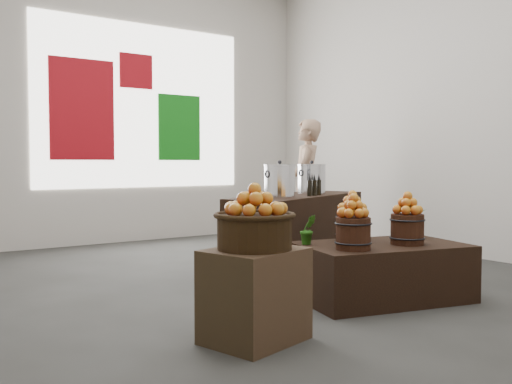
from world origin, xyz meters
TOP-DOWN VIEW (x-y plane):
  - ground at (0.00, 0.00)m, footprint 7.00×7.00m
  - back_wall at (0.00, 3.50)m, footprint 6.00×0.04m
  - back_opening at (0.30, 3.48)m, footprint 3.20×0.02m
  - deco_red_left at (-0.60, 3.47)m, footprint 0.90×0.04m
  - deco_green_right at (0.90, 3.47)m, footprint 0.70×0.04m
  - deco_red_upper at (0.20, 3.47)m, footprint 0.50×0.04m
  - crate at (-1.06, -1.42)m, footprint 0.71×0.64m
  - wicker_basket at (-1.06, -1.42)m, footprint 0.49×0.49m
  - apples_in_basket at (-1.06, -1.42)m, footprint 0.38×0.38m
  - display_table at (0.48, -1.10)m, footprint 1.54×1.15m
  - apple_bucket_front_left at (0.05, -1.19)m, footprint 0.28×0.28m
  - apples_in_bucket_front_left at (0.05, -1.19)m, footprint 0.21×0.21m
  - apple_bucket_front_right at (0.63, -1.24)m, footprint 0.28×0.28m
  - apples_in_bucket_front_right at (0.63, -1.24)m, footprint 0.21×0.21m
  - apple_bucket_rear at (0.40, -0.82)m, footprint 0.28×0.28m
  - apples_in_bucket_rear at (0.40, -0.82)m, footprint 0.21×0.21m
  - herb_garnish_right at (0.98, -0.99)m, footprint 0.26×0.23m
  - herb_garnish_left at (-0.06, -0.77)m, footprint 0.16×0.14m
  - counter at (0.69, 0.29)m, footprint 2.09×1.38m
  - stock_pot_left at (0.32, 0.13)m, footprint 0.31×0.31m
  - stock_pot_center at (0.98, 0.42)m, footprint 0.31×0.31m
  - oil_cruets at (0.77, 0.11)m, footprint 0.22×0.14m
  - shopper at (1.87, 1.60)m, footprint 0.75×0.75m

SIDE VIEW (x-z plane):
  - ground at x=0.00m, z-range 0.00..0.00m
  - display_table at x=0.48m, z-range 0.00..0.48m
  - crate at x=-1.06m, z-range 0.00..0.61m
  - counter at x=0.69m, z-range 0.00..0.82m
  - herb_garnish_left at x=-0.06m, z-range 0.48..0.73m
  - apple_bucket_front_left at x=0.05m, z-range 0.48..0.73m
  - apple_bucket_front_right at x=0.63m, z-range 0.48..0.73m
  - apple_bucket_rear at x=0.40m, z-range 0.48..0.73m
  - herb_garnish_right at x=0.98m, z-range 0.48..0.74m
  - wicker_basket at x=-1.06m, z-range 0.61..0.83m
  - apples_in_bucket_front_left at x=0.05m, z-range 0.73..0.92m
  - apples_in_bucket_front_right at x=0.63m, z-range 0.73..0.92m
  - apples_in_bucket_rear at x=0.40m, z-range 0.73..0.92m
  - shopper at x=1.87m, z-range 0.00..1.76m
  - apples_in_basket at x=-1.06m, z-range 0.83..1.03m
  - oil_cruets at x=0.77m, z-range 0.82..1.05m
  - stock_pot_left at x=0.32m, z-range 0.82..1.13m
  - stock_pot_center at x=0.98m, z-range 0.82..1.13m
  - deco_green_right at x=0.90m, z-range 1.20..2.20m
  - deco_red_left at x=-0.60m, z-range 1.20..2.60m
  - back_wall at x=0.00m, z-range 0.00..4.00m
  - back_opening at x=0.30m, z-range 0.80..3.20m
  - deco_red_upper at x=0.20m, z-range 2.25..2.75m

